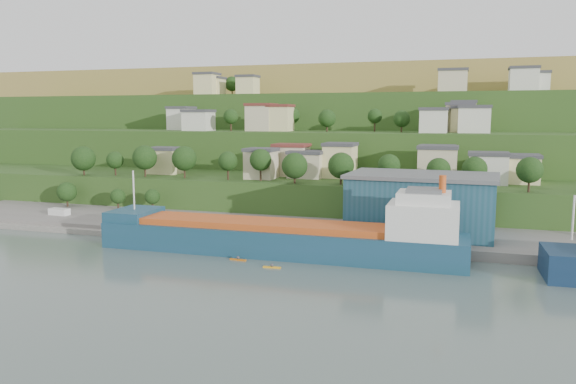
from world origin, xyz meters
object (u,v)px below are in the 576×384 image
at_px(cargo_ship_near, 289,240).
at_px(kayak_orange, 238,259).
at_px(warehouse, 422,203).
at_px(caravan, 59,213).

relative_size(cargo_ship_near, kayak_orange, 21.95).
distance_m(cargo_ship_near, kayak_orange, 10.93).
relative_size(warehouse, caravan, 5.99).
height_order(warehouse, caravan, warehouse).
bearing_deg(caravan, warehouse, 8.12).
relative_size(cargo_ship_near, caravan, 13.61).
bearing_deg(kayak_orange, warehouse, 44.77).
xyz_separation_m(warehouse, kayak_orange, (-31.63, -26.64, -8.19)).
relative_size(caravan, kayak_orange, 1.61).
bearing_deg(caravan, cargo_ship_near, -7.42).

